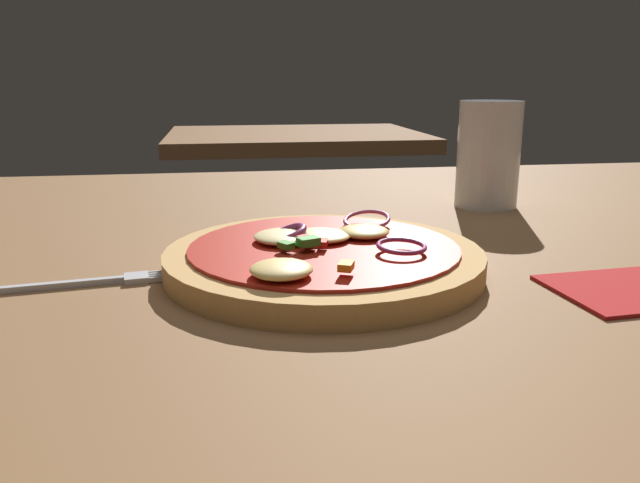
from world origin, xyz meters
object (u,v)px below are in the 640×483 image
pizza (323,257)px  beer_glass (488,159)px  fork (100,282)px  napkin (632,290)px

pizza → beer_glass: size_ratio=2.04×
fork → beer_glass: beer_glass is taller
beer_glass → napkin: beer_glass is taller
pizza → napkin: (0.22, -0.08, -0.01)m
pizza → fork: 0.17m
fork → napkin: (0.39, -0.08, -0.00)m
pizza → napkin: pizza is taller
beer_glass → fork: bearing=-150.2°
pizza → beer_glass: 0.33m
pizza → fork: (-0.17, -0.01, -0.01)m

